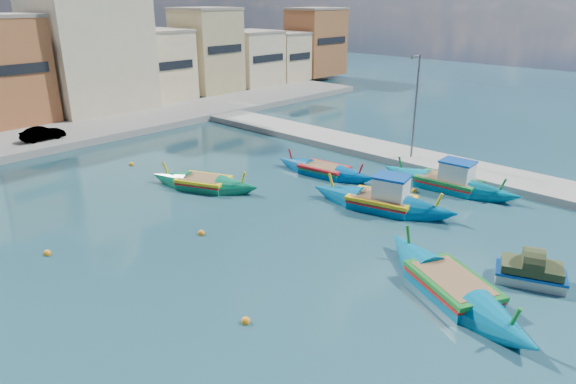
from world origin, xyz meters
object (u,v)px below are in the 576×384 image
church_block (86,31)px  luzzu_blue_south (452,288)px  luzzu_turquoise_cabin (448,184)px  tender_near (531,273)px  luzzu_green (204,184)px  luzzu_cyan_mid (324,171)px  luzzu_blue_cabin (382,202)px  quay_street_lamp (415,106)px

church_block → luzzu_blue_south: bearing=-99.4°
church_block → luzzu_turquoise_cabin: size_ratio=1.96×
luzzu_turquoise_cabin → tender_near: 11.67m
luzzu_green → luzzu_blue_south: 17.84m
luzzu_green → tender_near: luzzu_green is taller
church_block → luzzu_turquoise_cabin: (4.22, -38.68, -8.03)m
luzzu_green → luzzu_cyan_mid: bearing=-28.0°
church_block → luzzu_cyan_mid: (0.91, -30.97, -8.16)m
tender_near → luzzu_turquoise_cabin: bearing=44.3°
luzzu_turquoise_cabin → luzzu_blue_cabin: luzzu_blue_cabin is taller
tender_near → luzzu_blue_south: bearing=148.1°
quay_street_lamp → luzzu_green: size_ratio=0.98×
church_block → luzzu_cyan_mid: bearing=-88.3°
luzzu_blue_cabin → luzzu_cyan_mid: bearing=69.4°
luzzu_blue_cabin → luzzu_blue_south: (-5.89, -7.37, -0.10)m
luzzu_cyan_mid → luzzu_green: (-7.48, 3.99, 0.02)m
luzzu_turquoise_cabin → luzzu_blue_south: size_ratio=1.00×
luzzu_cyan_mid → tender_near: size_ratio=2.55×
quay_street_lamp → luzzu_blue_south: 18.81m
luzzu_turquoise_cabin → luzzu_green: bearing=132.7°
luzzu_turquoise_cabin → tender_near: luzzu_turquoise_cabin is taller
luzzu_blue_cabin → luzzu_cyan_mid: (2.43, 6.46, -0.15)m
luzzu_cyan_mid → quay_street_lamp: bearing=-24.9°
luzzu_cyan_mid → luzzu_green: bearing=152.0°
luzzu_turquoise_cabin → luzzu_blue_cabin: size_ratio=1.03×
luzzu_blue_cabin → luzzu_green: (-5.05, 10.44, -0.13)m
church_block → luzzu_green: church_block is taller
church_block → luzzu_blue_south: church_block is taller
church_block → luzzu_green: bearing=-103.7°
church_block → quay_street_lamp: bearing=-77.7°
quay_street_lamp → luzzu_blue_cabin: quay_street_lamp is taller
luzzu_blue_south → luzzu_blue_cabin: bearing=51.4°
luzzu_cyan_mid → church_block: bearing=91.7°
tender_near → luzzu_blue_cabin: bearing=74.5°
luzzu_turquoise_cabin → luzzu_blue_cabin: (-5.74, 1.26, 0.03)m
luzzu_turquoise_cabin → luzzu_blue_south: (-11.63, -6.11, -0.08)m
quay_street_lamp → luzzu_cyan_mid: size_ratio=0.96×
luzzu_cyan_mid → luzzu_green: luzzu_green is taller
luzzu_turquoise_cabin → quay_street_lamp: bearing=55.4°
quay_street_lamp → church_block: bearing=102.3°
quay_street_lamp → luzzu_blue_south: size_ratio=0.82×
luzzu_turquoise_cabin → luzzu_cyan_mid: bearing=113.2°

